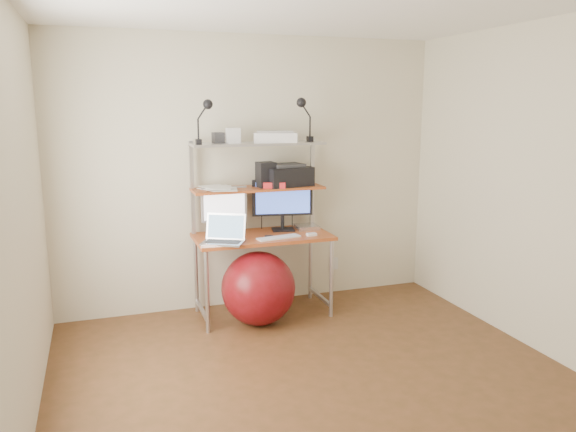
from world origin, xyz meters
name	(u,v)px	position (x,y,z in m)	size (l,w,h in m)	color
room	(326,206)	(0.00, 0.00, 1.25)	(3.60, 3.60, 3.60)	brown
computer_desk	(260,210)	(0.00, 1.50, 0.96)	(1.20, 0.60, 1.57)	#AA4721
wall_outlet	(334,264)	(0.85, 1.79, 0.30)	(0.08, 0.01, 0.12)	silver
monitor_silver	(224,207)	(-0.31, 1.59, 0.98)	(0.41, 0.15, 0.46)	#ABACB0
monitor_black	(282,200)	(0.23, 1.58, 1.02)	(0.55, 0.19, 0.55)	black
laptop	(225,236)	(-0.38, 1.29, 0.79)	(0.43, 0.40, 0.30)	silver
keyboard	(279,237)	(0.10, 1.28, 0.75)	(0.39, 0.11, 0.01)	silver
mouse	(311,234)	(0.40, 1.27, 0.75)	(0.09, 0.05, 0.02)	silver
mac_mini	(307,227)	(0.46, 1.54, 0.76)	(0.20, 0.20, 0.04)	silver
phone	(269,237)	(0.02, 1.32, 0.74)	(0.07, 0.13, 0.01)	black
printer	(287,175)	(0.28, 1.58, 1.25)	(0.47, 0.36, 0.20)	black
nas_cube	(266,175)	(0.07, 1.56, 1.26)	(0.15, 0.15, 0.23)	black
red_box	(274,185)	(0.13, 1.49, 1.18)	(0.20, 0.13, 0.05)	red
scanner	(275,137)	(0.16, 1.55, 1.60)	(0.43, 0.34, 0.10)	silver
box_white	(233,136)	(-0.22, 1.55, 1.62)	(0.11, 0.09, 0.13)	silver
box_grey	(218,138)	(-0.34, 1.62, 1.60)	(0.09, 0.09, 0.09)	#303032
clip_lamp_left	(206,112)	(-0.47, 1.46, 1.82)	(0.15, 0.08, 0.37)	black
clip_lamp_right	(303,110)	(0.41, 1.52, 1.83)	(0.16, 0.09, 0.39)	black
exercise_ball	(258,288)	(-0.10, 1.23, 0.32)	(0.64, 0.64, 0.64)	maroon
paper_stack	(218,188)	(-0.36, 1.57, 1.16)	(0.35, 0.40, 0.02)	white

